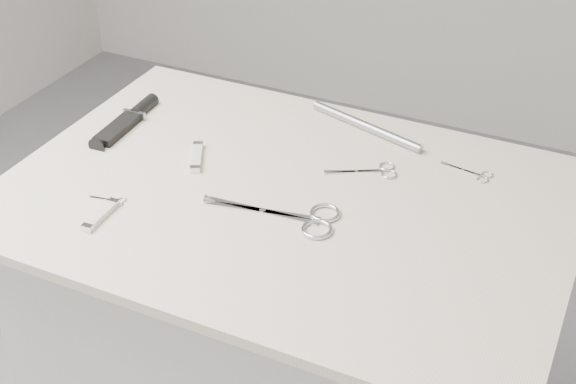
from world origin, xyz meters
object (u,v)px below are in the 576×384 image
at_px(pocket_knife_a, 101,215).
at_px(metal_rail, 366,126).
at_px(plinth, 286,379).
at_px(sheathed_knife, 130,119).
at_px(embroidery_scissors_a, 375,171).
at_px(embroidery_scissors_b, 474,174).
at_px(tiny_scissors, 113,200).
at_px(large_shears, 300,217).
at_px(pocket_knife_b, 197,156).

height_order(pocket_knife_a, metal_rail, metal_rail).
distance_m(plinth, sheathed_knife, 0.63).
distance_m(embroidery_scissors_a, pocket_knife_a, 0.50).
bearing_deg(embroidery_scissors_b, metal_rail, 173.49).
bearing_deg(sheathed_knife, pocket_knife_a, -156.40).
height_order(embroidery_scissors_a, embroidery_scissors_b, same).
bearing_deg(tiny_scissors, large_shears, 5.63).
height_order(embroidery_scissors_a, pocket_knife_b, pocket_knife_b).
bearing_deg(large_shears, embroidery_scissors_b, 41.23).
height_order(plinth, embroidery_scissors_b, embroidery_scissors_b).
bearing_deg(metal_rail, large_shears, -88.85).
bearing_deg(embroidery_scissors_a, plinth, -158.48).
bearing_deg(metal_rail, pocket_knife_b, -135.89).
relative_size(tiny_scissors, metal_rail, 0.25).
distance_m(plinth, pocket_knife_b, 0.52).
height_order(embroidery_scissors_a, tiny_scissors, same).
height_order(large_shears, pocket_knife_b, pocket_knife_b).
bearing_deg(large_shears, plinth, 125.93).
bearing_deg(pocket_knife_a, tiny_scissors, 10.99).
xyz_separation_m(embroidery_scissors_a, embroidery_scissors_b, (0.17, 0.07, -0.00)).
distance_m(embroidery_scissors_b, metal_rail, 0.25).
xyz_separation_m(plinth, sheathed_knife, (-0.40, 0.10, 0.48)).
bearing_deg(plinth, sheathed_knife, 165.79).
bearing_deg(large_shears, embroidery_scissors_a, 64.40).
bearing_deg(embroidery_scissors_a, embroidery_scissors_b, -5.67).
height_order(tiny_scissors, pocket_knife_b, pocket_knife_b).
relative_size(tiny_scissors, pocket_knife_a, 0.72).
relative_size(plinth, sheathed_knife, 4.49).
distance_m(sheathed_knife, pocket_knife_a, 0.33).
xyz_separation_m(embroidery_scissors_a, metal_rail, (-0.07, 0.14, 0.01)).
relative_size(sheathed_knife, pocket_knife_b, 2.04).
distance_m(large_shears, embroidery_scissors_a, 0.20).
relative_size(large_shears, sheathed_knife, 1.18).
relative_size(sheathed_knife, metal_rail, 0.75).
relative_size(embroidery_scissors_b, pocket_knife_b, 1.01).
distance_m(plinth, tiny_scissors, 0.56).
height_order(large_shears, embroidery_scissors_a, large_shears).
bearing_deg(pocket_knife_b, embroidery_scissors_b, -97.40).
distance_m(large_shears, metal_rail, 0.33).
relative_size(plinth, tiny_scissors, 13.60).
relative_size(embroidery_scissors_a, pocket_knife_b, 1.31).
bearing_deg(pocket_knife_b, tiny_scissors, 134.25).
height_order(embroidery_scissors_b, sheathed_knife, sheathed_knife).
bearing_deg(pocket_knife_a, plinth, -54.76).
height_order(pocket_knife_a, pocket_knife_b, pocket_knife_b).
height_order(plinth, embroidery_scissors_a, embroidery_scissors_a).
distance_m(embroidery_scissors_a, sheathed_knife, 0.52).
bearing_deg(large_shears, sheathed_knife, 153.40).
bearing_deg(metal_rail, sheathed_knife, -158.60).
bearing_deg(plinth, tiny_scissors, -150.80).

